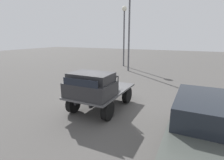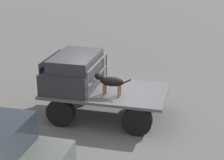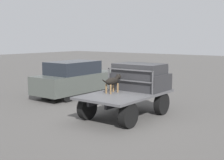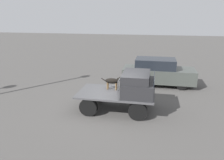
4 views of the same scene
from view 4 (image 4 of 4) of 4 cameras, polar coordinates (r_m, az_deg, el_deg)
ground_plane at (r=10.45m, az=1.07°, el=-7.68°), size 80.00×80.00×0.00m
flatbed_truck at (r=10.22m, az=1.09°, el=-4.55°), size 3.51×2.05×0.86m
truck_cab at (r=9.86m, az=6.72°, el=-1.04°), size 1.39×1.93×0.99m
truck_headboard at (r=9.91m, az=2.51°, el=-0.34°), size 0.04×1.93×0.82m
dog at (r=10.40m, az=0.36°, el=-0.26°), size 1.06×0.26×0.67m
parked_sedan at (r=14.06m, az=11.82°, el=2.07°), size 4.43×1.73×1.69m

